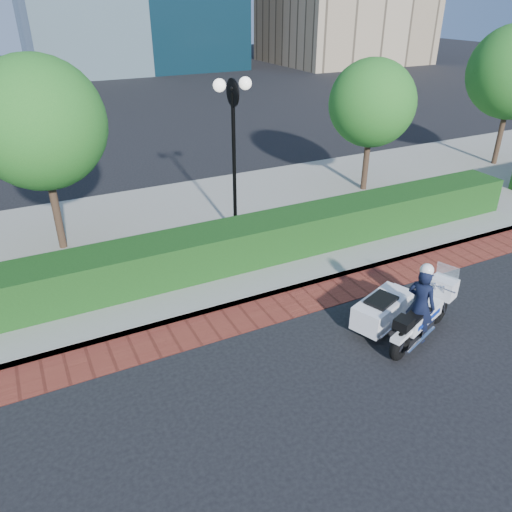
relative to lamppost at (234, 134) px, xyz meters
name	(u,v)px	position (x,y,z in m)	size (l,w,h in m)	color
ground	(301,351)	(-1.00, -5.20, -2.96)	(120.00, 120.00, 0.00)	black
brick_strip	(265,312)	(-1.00, -3.70, -2.95)	(60.00, 1.00, 0.01)	maroon
sidewalk	(193,231)	(-1.00, 0.80, -2.88)	(60.00, 8.00, 0.15)	gray
hedge_main	(226,247)	(-1.00, -1.60, -2.31)	(18.00, 1.20, 1.00)	black
lamppost	(234,134)	(0.00, 0.00, 0.00)	(1.02, 0.70, 4.21)	black
tree_b	(39,124)	(-4.50, 1.30, 0.48)	(3.20, 3.20, 4.89)	#332319
tree_c	(372,103)	(5.50, 1.30, 0.09)	(2.80, 2.80, 4.30)	#332319
police_motorcycle	(406,310)	(1.10, -5.70, -2.34)	(2.28, 1.67, 1.81)	black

